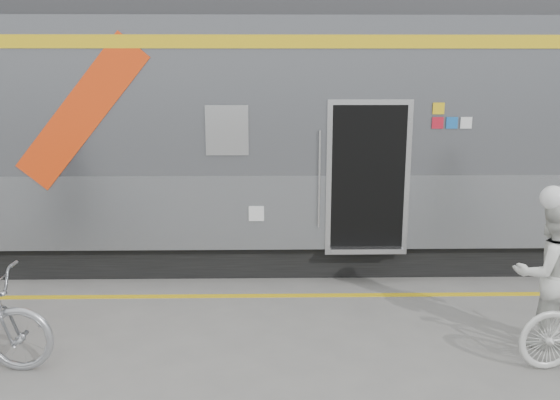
{
  "coord_description": "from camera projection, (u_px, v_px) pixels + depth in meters",
  "views": [
    {
      "loc": [
        -0.12,
        -5.59,
        3.16
      ],
      "look_at": [
        0.0,
        1.6,
        1.5
      ],
      "focal_mm": 38.0,
      "sensor_mm": 36.0,
      "label": 1
    }
  ],
  "objects": [
    {
      "name": "ground",
      "position": [
        283.0,
        375.0,
        6.15
      ],
      "size": [
        90.0,
        90.0,
        0.0
      ],
      "primitive_type": "plane",
      "color": "slate",
      "rests_on": "ground"
    },
    {
      "name": "train",
      "position": [
        222.0,
        132.0,
        9.76
      ],
      "size": [
        24.0,
        3.17,
        4.1
      ],
      "color": "black",
      "rests_on": "ground"
    },
    {
      "name": "safety_strip",
      "position": [
        279.0,
        296.0,
        8.25
      ],
      "size": [
        24.0,
        0.12,
        0.01
      ],
      "primitive_type": "cube",
      "color": "yellow",
      "rests_on": "ground"
    },
    {
      "name": "woman",
      "position": [
        549.0,
        273.0,
        6.66
      ],
      "size": [
        0.88,
        0.72,
        1.71
      ],
      "primitive_type": "imported",
      "rotation": [
        0.0,
        0.0,
        3.23
      ],
      "color": "silver",
      "rests_on": "ground"
    },
    {
      "name": "helmet_woman",
      "position": [
        558.0,
        187.0,
        6.44
      ],
      "size": [
        0.27,
        0.27,
        0.27
      ],
      "primitive_type": "sphere",
      "color": "white",
      "rests_on": "woman"
    }
  ]
}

